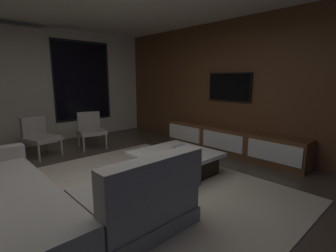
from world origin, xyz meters
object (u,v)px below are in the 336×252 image
Objects in this scene: accent_chair_near_window at (91,128)px; accent_chair_by_curtain at (39,135)px; sectional_couch at (39,203)px; mounted_tv at (229,87)px; coffee_table at (175,163)px; book_stack_on_coffee_table at (182,149)px; media_console at (230,141)px.

accent_chair_near_window is 1.05m from accent_chair_by_curtain.
mounted_tv is at bearing 5.61° from sectional_couch.
coffee_table is 2.82m from accent_chair_by_curtain.
accent_chair_near_window is (-0.33, 2.51, 0.02)m from book_stack_on_coffee_table.
media_console is at bearing 2.82° from sectional_couch.
accent_chair_by_curtain is 3.82m from media_console.
book_stack_on_coffee_table is 1.54m from media_console.
accent_chair_by_curtain is 0.25× the size of media_console.
accent_chair_near_window is (-0.24, 2.43, 0.25)m from coffee_table.
book_stack_on_coffee_table is 0.08× the size of media_console.
book_stack_on_coffee_table is at bearing -61.82° from accent_chair_by_curtain.
accent_chair_by_curtain reaches higher than book_stack_on_coffee_table.
media_console is (1.53, 0.11, -0.16)m from book_stack_on_coffee_table.
sectional_couch is 2.07m from coffee_table.
sectional_couch is at bearing -174.39° from mounted_tv.
coffee_table is (2.06, 0.15, -0.10)m from sectional_couch.
mounted_tv reaches higher than media_console.
coffee_table is at bearing -62.58° from accent_chair_by_curtain.
accent_chair_near_window is at bearing 97.40° from book_stack_on_coffee_table.
mounted_tv is (2.04, -2.21, 0.92)m from accent_chair_near_window.
accent_chair_by_curtain is at bearing 176.64° from accent_chair_near_window.
accent_chair_near_window is at bearing -3.36° from accent_chair_by_curtain.
accent_chair_near_window is at bearing 95.71° from coffee_table.
accent_chair_by_curtain is at bearing 117.42° from coffee_table.
accent_chair_near_window reaches higher than book_stack_on_coffee_table.
sectional_couch is 2.76m from accent_chair_by_curtain.
mounted_tv is (0.18, 0.20, 1.10)m from media_console.
mounted_tv is at bearing 10.07° from book_stack_on_coffee_table.
media_console is (1.61, 0.03, 0.06)m from coffee_table.
media_console is (2.91, -2.46, -0.18)m from accent_chair_by_curtain.
media_console is (3.68, 0.18, -0.04)m from sectional_couch.
book_stack_on_coffee_table is at bearing -82.60° from accent_chair_near_window.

